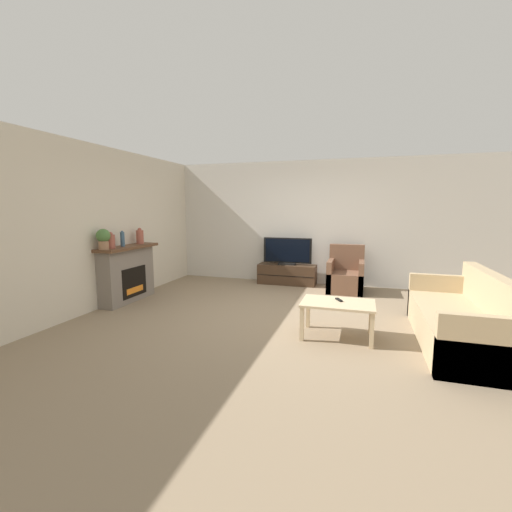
{
  "coord_description": "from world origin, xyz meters",
  "views": [
    {
      "loc": [
        1.22,
        -5.12,
        1.68
      ],
      "look_at": [
        -0.53,
        0.49,
        0.85
      ],
      "focal_mm": 24.0,
      "sensor_mm": 36.0,
      "label": 1
    }
  ],
  "objects_px": {
    "fireplace": "(127,273)",
    "remote": "(339,300)",
    "mantel_vase_centre_left": "(122,239)",
    "armchair": "(346,277)",
    "tv": "(287,252)",
    "coffee_table": "(338,307)",
    "mantel_vase_left": "(111,241)",
    "tv_stand": "(287,274)",
    "mantel_vase_right": "(140,236)",
    "couch": "(463,322)",
    "potted_plant": "(103,238)"
  },
  "relations": [
    {
      "from": "mantel_vase_left",
      "to": "mantel_vase_centre_left",
      "type": "height_order",
      "value": "same"
    },
    {
      "from": "mantel_vase_centre_left",
      "to": "tv",
      "type": "xyz_separation_m",
      "value": [
        2.44,
        2.32,
        -0.43
      ]
    },
    {
      "from": "mantel_vase_left",
      "to": "coffee_table",
      "type": "bearing_deg",
      "value": -4.16
    },
    {
      "from": "potted_plant",
      "to": "remote",
      "type": "height_order",
      "value": "potted_plant"
    },
    {
      "from": "potted_plant",
      "to": "remote",
      "type": "relative_size",
      "value": 2.23
    },
    {
      "from": "mantel_vase_left",
      "to": "mantel_vase_right",
      "type": "xyz_separation_m",
      "value": [
        -0.0,
        0.79,
        0.01
      ]
    },
    {
      "from": "mantel_vase_left",
      "to": "armchair",
      "type": "distance_m",
      "value": 4.46
    },
    {
      "from": "potted_plant",
      "to": "tv_stand",
      "type": "distance_m",
      "value": 3.83
    },
    {
      "from": "mantel_vase_right",
      "to": "mantel_vase_centre_left",
      "type": "bearing_deg",
      "value": -90.0
    },
    {
      "from": "mantel_vase_left",
      "to": "mantel_vase_centre_left",
      "type": "xyz_separation_m",
      "value": [
        -0.0,
        0.29,
        0.01
      ]
    },
    {
      "from": "mantel_vase_centre_left",
      "to": "armchair",
      "type": "bearing_deg",
      "value": 28.84
    },
    {
      "from": "mantel_vase_left",
      "to": "tv_stand",
      "type": "height_order",
      "value": "mantel_vase_left"
    },
    {
      "from": "tv_stand",
      "to": "mantel_vase_right",
      "type": "bearing_deg",
      "value": -143.07
    },
    {
      "from": "tv",
      "to": "coffee_table",
      "type": "distance_m",
      "value": 3.18
    },
    {
      "from": "couch",
      "to": "mantel_vase_left",
      "type": "bearing_deg",
      "value": 179.28
    },
    {
      "from": "mantel_vase_centre_left",
      "to": "tv",
      "type": "relative_size",
      "value": 0.26
    },
    {
      "from": "mantel_vase_right",
      "to": "couch",
      "type": "height_order",
      "value": "mantel_vase_right"
    },
    {
      "from": "tv",
      "to": "remote",
      "type": "height_order",
      "value": "tv"
    },
    {
      "from": "fireplace",
      "to": "remote",
      "type": "distance_m",
      "value": 3.8
    },
    {
      "from": "mantel_vase_centre_left",
      "to": "couch",
      "type": "relative_size",
      "value": 0.13
    },
    {
      "from": "potted_plant",
      "to": "remote",
      "type": "xyz_separation_m",
      "value": [
        3.74,
        -0.03,
        -0.72
      ]
    },
    {
      "from": "potted_plant",
      "to": "remote",
      "type": "distance_m",
      "value": 3.81
    },
    {
      "from": "mantel_vase_centre_left",
      "to": "tv_stand",
      "type": "xyz_separation_m",
      "value": [
        2.44,
        2.33,
        -0.92
      ]
    },
    {
      "from": "tv_stand",
      "to": "remote",
      "type": "height_order",
      "value": "remote"
    },
    {
      "from": "fireplace",
      "to": "coffee_table",
      "type": "height_order",
      "value": "fireplace"
    },
    {
      "from": "mantel_vase_right",
      "to": "coffee_table",
      "type": "distance_m",
      "value": 3.95
    },
    {
      "from": "coffee_table",
      "to": "potted_plant",
      "type": "bearing_deg",
      "value": 178.35
    },
    {
      "from": "mantel_vase_right",
      "to": "tv_stand",
      "type": "bearing_deg",
      "value": 36.93
    },
    {
      "from": "fireplace",
      "to": "mantel_vase_centre_left",
      "type": "distance_m",
      "value": 0.63
    },
    {
      "from": "armchair",
      "to": "couch",
      "type": "relative_size",
      "value": 0.42
    },
    {
      "from": "tv_stand",
      "to": "coffee_table",
      "type": "relative_size",
      "value": 1.38
    },
    {
      "from": "tv_stand",
      "to": "remote",
      "type": "bearing_deg",
      "value": -65.2
    },
    {
      "from": "mantel_vase_left",
      "to": "remote",
      "type": "xyz_separation_m",
      "value": [
        3.74,
        -0.19,
        -0.65
      ]
    },
    {
      "from": "fireplace",
      "to": "armchair",
      "type": "xyz_separation_m",
      "value": [
        3.72,
        1.94,
        -0.22
      ]
    },
    {
      "from": "mantel_vase_centre_left",
      "to": "armchair",
      "type": "relative_size",
      "value": 0.3
    },
    {
      "from": "mantel_vase_right",
      "to": "remote",
      "type": "relative_size",
      "value": 2.0
    },
    {
      "from": "fireplace",
      "to": "mantel_vase_right",
      "type": "xyz_separation_m",
      "value": [
        0.02,
        0.39,
        0.63
      ]
    },
    {
      "from": "potted_plant",
      "to": "tv_stand",
      "type": "relative_size",
      "value": 0.26
    },
    {
      "from": "mantel_vase_centre_left",
      "to": "tv_stand",
      "type": "bearing_deg",
      "value": 43.63
    },
    {
      "from": "fireplace",
      "to": "tv_stand",
      "type": "bearing_deg",
      "value": 42.2
    },
    {
      "from": "tv",
      "to": "tv_stand",
      "type": "bearing_deg",
      "value": 90.0
    },
    {
      "from": "tv",
      "to": "coffee_table",
      "type": "xyz_separation_m",
      "value": [
        1.29,
        -2.89,
        -0.31
      ]
    },
    {
      "from": "mantel_vase_centre_left",
      "to": "fireplace",
      "type": "bearing_deg",
      "value": 99.53
    },
    {
      "from": "mantel_vase_left",
      "to": "mantel_vase_right",
      "type": "distance_m",
      "value": 0.79
    },
    {
      "from": "fireplace",
      "to": "tv_stand",
      "type": "distance_m",
      "value": 3.33
    },
    {
      "from": "coffee_table",
      "to": "couch",
      "type": "height_order",
      "value": "couch"
    },
    {
      "from": "potted_plant",
      "to": "coffee_table",
      "type": "height_order",
      "value": "potted_plant"
    },
    {
      "from": "tv",
      "to": "remote",
      "type": "relative_size",
      "value": 7.1
    },
    {
      "from": "tv",
      "to": "armchair",
      "type": "xyz_separation_m",
      "value": [
        1.27,
        -0.28,
        -0.42
      ]
    },
    {
      "from": "mantel_vase_left",
      "to": "armchair",
      "type": "relative_size",
      "value": 0.3
    }
  ]
}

